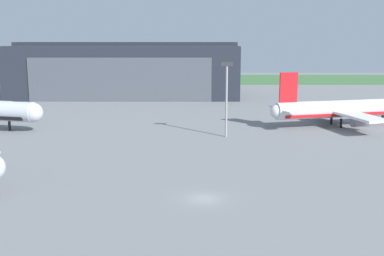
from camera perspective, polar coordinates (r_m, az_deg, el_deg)
The scene contains 5 objects.
ground_plane at distance 58.82m, azimuth 1.47°, elevation -8.66°, with size 440.00×440.00×0.00m, color slate.
grass_field_strip at distance 230.63m, azimuth 0.62°, elevation 6.00°, with size 440.00×56.00×0.08m, color #406F3F.
maintenance_hangar at distance 164.13m, azimuth -8.01°, elevation 6.99°, with size 76.14×31.29×18.54m.
airliner_far_right at distance 111.89m, azimuth 17.92°, elevation 2.18°, with size 34.52×30.17×12.45m.
apron_light_mast at distance 93.74m, azimuth 4.25°, elevation 4.38°, with size 2.40×0.50×15.13m.
Camera 1 is at (-1.18, -55.42, 19.68)m, focal length 43.53 mm.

